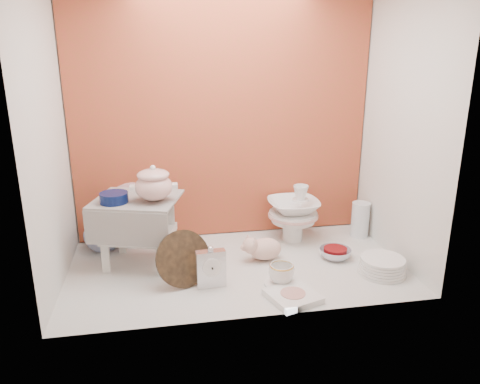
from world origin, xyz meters
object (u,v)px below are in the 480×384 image
at_px(blue_white_vase, 102,231).
at_px(step_stool, 139,231).
at_px(dinner_plate_stack, 382,266).
at_px(crystal_bowl, 335,254).
at_px(gold_rim_teacup, 282,273).
at_px(plush_pig, 265,249).
at_px(porcelain_tower, 293,213).
at_px(soup_tureen, 154,183).
at_px(mantel_clock, 211,267).
at_px(floral_platter, 134,214).

bearing_deg(blue_white_vase, step_stool, -45.59).
bearing_deg(dinner_plate_stack, crystal_bowl, 128.43).
bearing_deg(gold_rim_teacup, plush_pig, 92.99).
bearing_deg(crystal_bowl, porcelain_tower, 118.61).
bearing_deg(plush_pig, step_stool, -171.84).
bearing_deg(dinner_plate_stack, blue_white_vase, 158.39).
bearing_deg(porcelain_tower, crystal_bowl, -61.39).
distance_m(soup_tureen, porcelain_tower, 0.90).
xyz_separation_m(soup_tureen, crystal_bowl, (0.99, -0.08, -0.45)).
bearing_deg(dinner_plate_stack, soup_tureen, 165.66).
height_order(mantel_clock, crystal_bowl, mantel_clock).
xyz_separation_m(soup_tureen, plush_pig, (0.59, -0.03, -0.40)).
xyz_separation_m(blue_white_vase, dinner_plate_stack, (1.48, -0.59, -0.07)).
distance_m(crystal_bowl, porcelain_tower, 0.37).
distance_m(step_stool, gold_rim_teacup, 0.81).
height_order(blue_white_vase, mantel_clock, blue_white_vase).
bearing_deg(plush_pig, blue_white_vase, 176.48).
height_order(plush_pig, porcelain_tower, porcelain_tower).
height_order(mantel_clock, dinner_plate_stack, mantel_clock).
xyz_separation_m(blue_white_vase, gold_rim_teacup, (0.92, -0.61, -0.05)).
relative_size(mantel_clock, plush_pig, 0.91).
distance_m(soup_tureen, crystal_bowl, 1.09).
xyz_separation_m(step_stool, blue_white_vase, (-0.22, 0.23, -0.07)).
distance_m(blue_white_vase, plush_pig, 0.96).
xyz_separation_m(step_stool, crystal_bowl, (1.08, -0.14, -0.16)).
xyz_separation_m(soup_tureen, blue_white_vase, (-0.31, 0.29, -0.36)).
xyz_separation_m(floral_platter, mantel_clock, (0.39, -0.62, -0.08)).
relative_size(plush_pig, dinner_plate_stack, 0.93).
xyz_separation_m(gold_rim_teacup, porcelain_tower, (0.22, 0.54, 0.11)).
height_order(gold_rim_teacup, crystal_bowl, gold_rim_teacup).
bearing_deg(step_stool, porcelain_tower, 26.51).
bearing_deg(soup_tureen, step_stool, 146.21).
bearing_deg(porcelain_tower, plush_pig, -133.03).
relative_size(soup_tureen, crystal_bowl, 1.31).
bearing_deg(dinner_plate_stack, gold_rim_teacup, -177.68).
height_order(floral_platter, gold_rim_teacup, floral_platter).
xyz_separation_m(soup_tureen, mantel_clock, (0.26, -0.27, -0.37)).
xyz_separation_m(soup_tureen, floral_platter, (-0.13, 0.35, -0.29)).
bearing_deg(dinner_plate_stack, plush_pig, 154.65).
distance_m(soup_tureen, blue_white_vase, 0.56).
height_order(mantel_clock, porcelain_tower, porcelain_tower).
distance_m(soup_tureen, floral_platter, 0.47).
xyz_separation_m(dinner_plate_stack, crystal_bowl, (-0.17, 0.22, -0.02)).
relative_size(soup_tureen, dinner_plate_stack, 0.94).
bearing_deg(step_stool, gold_rim_teacup, -11.89).
xyz_separation_m(mantel_clock, crystal_bowl, (0.73, 0.20, -0.08)).
bearing_deg(floral_platter, dinner_plate_stack, -26.43).
distance_m(blue_white_vase, dinner_plate_stack, 1.59).
bearing_deg(plush_pig, soup_tureen, -166.98).
bearing_deg(floral_platter, soup_tureen, -69.38).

